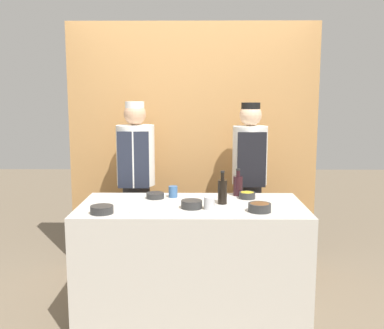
% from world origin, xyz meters
% --- Properties ---
extents(ground_plane, '(14.00, 14.00, 0.00)m').
position_xyz_m(ground_plane, '(0.00, 0.00, 0.00)').
color(ground_plane, '#756651').
extents(cabinet_wall, '(2.42, 0.18, 2.40)m').
position_xyz_m(cabinet_wall, '(0.00, 1.17, 1.20)').
color(cabinet_wall, '#B7844C').
rests_on(cabinet_wall, ground_plane).
extents(counter, '(1.69, 0.81, 0.89)m').
position_xyz_m(counter, '(0.00, 0.00, 0.45)').
color(counter, beige).
rests_on(counter, ground_plane).
extents(sauce_bowl_yellow, '(0.13, 0.13, 0.05)m').
position_xyz_m(sauce_bowl_yellow, '(0.44, 0.20, 0.92)').
color(sauce_bowl_yellow, '#2D2D2D').
rests_on(sauce_bowl_yellow, counter).
extents(sauce_bowl_orange, '(0.16, 0.16, 0.05)m').
position_xyz_m(sauce_bowl_orange, '(-0.62, -0.26, 0.92)').
color(sauce_bowl_orange, '#2D2D2D').
rests_on(sauce_bowl_orange, counter).
extents(sauce_bowl_purple, '(0.14, 0.14, 0.04)m').
position_xyz_m(sauce_bowl_purple, '(-0.29, 0.20, 0.92)').
color(sauce_bowl_purple, '#2D2D2D').
rests_on(sauce_bowl_purple, counter).
extents(sauce_bowl_red, '(0.15, 0.15, 0.06)m').
position_xyz_m(sauce_bowl_red, '(0.00, -0.11, 0.93)').
color(sauce_bowl_red, '#2D2D2D').
rests_on(sauce_bowl_red, counter).
extents(sauce_bowl_brown, '(0.16, 0.16, 0.06)m').
position_xyz_m(sauce_bowl_brown, '(0.48, -0.20, 0.93)').
color(sauce_bowl_brown, '#2D2D2D').
rests_on(sauce_bowl_brown, counter).
extents(cutting_board, '(0.30, 0.20, 0.02)m').
position_xyz_m(cutting_board, '(-0.28, -0.15, 0.90)').
color(cutting_board, white).
rests_on(cutting_board, counter).
extents(bottle_soy, '(0.07, 0.07, 0.25)m').
position_xyz_m(bottle_soy, '(0.23, 0.03, 0.99)').
color(bottle_soy, black).
rests_on(bottle_soy, counter).
extents(bottle_wine, '(0.08, 0.08, 0.22)m').
position_xyz_m(bottle_wine, '(0.37, 0.31, 0.98)').
color(bottle_wine, black).
rests_on(bottle_wine, counter).
extents(cup_blue, '(0.07, 0.07, 0.09)m').
position_xyz_m(cup_blue, '(-0.15, 0.24, 0.94)').
color(cup_blue, '#386093').
rests_on(cup_blue, counter).
extents(cup_steel, '(0.08, 0.08, 0.09)m').
position_xyz_m(cup_steel, '(0.13, -0.14, 0.94)').
color(cup_steel, '#B7B7BC').
rests_on(cup_steel, counter).
extents(chef_left, '(0.35, 0.35, 1.65)m').
position_xyz_m(chef_left, '(-0.52, 0.74, 0.90)').
color(chef_left, '#28282D').
rests_on(chef_left, ground_plane).
extents(chef_right, '(0.31, 0.31, 1.64)m').
position_xyz_m(chef_right, '(0.52, 0.74, 0.90)').
color(chef_right, '#28282D').
rests_on(chef_right, ground_plane).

